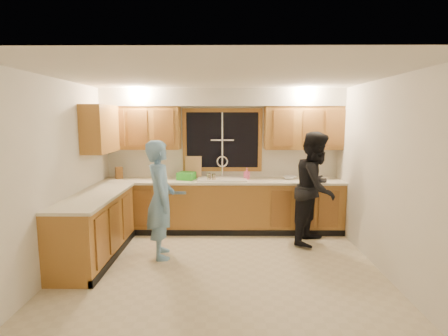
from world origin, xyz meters
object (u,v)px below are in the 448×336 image
at_px(soap_bottle, 247,174).
at_px(bowl, 289,178).
at_px(dishwasher, 174,208).
at_px(woman, 316,188).
at_px(knife_block, 119,173).
at_px(stove, 78,241).
at_px(man, 160,199).
at_px(sink, 222,183).
at_px(dish_crate, 186,176).

relative_size(soap_bottle, bowl, 0.87).
bearing_deg(soap_bottle, dishwasher, -176.41).
relative_size(woman, knife_block, 8.44).
bearing_deg(stove, woman, 20.38).
bearing_deg(man, woman, -89.53).
xyz_separation_m(sink, man, (-0.87, -1.19, -0.02)).
distance_m(dish_crate, soap_bottle, 1.07).
height_order(dishwasher, man, man).
height_order(man, soap_bottle, man).
xyz_separation_m(woman, bowl, (-0.30, 0.68, 0.05)).
relative_size(sink, woman, 0.48).
xyz_separation_m(stove, soap_bottle, (2.24, 1.89, 0.57)).
bearing_deg(dish_crate, dishwasher, -171.76).
xyz_separation_m(sink, stove, (-1.80, -1.82, -0.41)).
bearing_deg(dishwasher, dish_crate, 8.24).
bearing_deg(dishwasher, stove, -117.69).
distance_m(stove, soap_bottle, 2.98).
bearing_deg(soap_bottle, bowl, 0.65).
height_order(dishwasher, dish_crate, dish_crate).
relative_size(dishwasher, bowl, 3.58).
xyz_separation_m(dishwasher, woman, (2.35, -0.59, 0.48)).
xyz_separation_m(soap_bottle, bowl, (0.76, 0.01, -0.07)).
height_order(man, bowl, man).
xyz_separation_m(dishwasher, dish_crate, (0.22, 0.03, 0.57)).
distance_m(man, woman, 2.44).
height_order(dishwasher, knife_block, knife_block).
height_order(sink, woman, woman).
bearing_deg(sink, soap_bottle, 8.60).
relative_size(stove, woman, 0.50).
height_order(man, woman, woman).
height_order(sink, knife_block, sink).
distance_m(stove, knife_block, 2.01).
bearing_deg(sink, dishwasher, -179.01).
bearing_deg(knife_block, man, -84.04).
xyz_separation_m(stove, knife_block, (-0.05, 1.93, 0.58)).
bearing_deg(soap_bottle, dish_crate, -177.36).
height_order(dishwasher, woman, woman).
xyz_separation_m(stove, woman, (3.30, 1.22, 0.44)).
bearing_deg(dishwasher, sink, 0.99).
distance_m(man, dish_crate, 1.24).
height_order(woman, soap_bottle, woman).
distance_m(knife_block, soap_bottle, 2.29).
relative_size(stove, knife_block, 4.24).
relative_size(stove, bowl, 3.93).
height_order(stove, dish_crate, dish_crate).
relative_size(stove, man, 0.53).
bearing_deg(bowl, stove, -147.63).
bearing_deg(knife_block, woman, -43.11).
distance_m(sink, man, 1.48).
xyz_separation_m(knife_block, soap_bottle, (2.29, -0.04, -0.01)).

